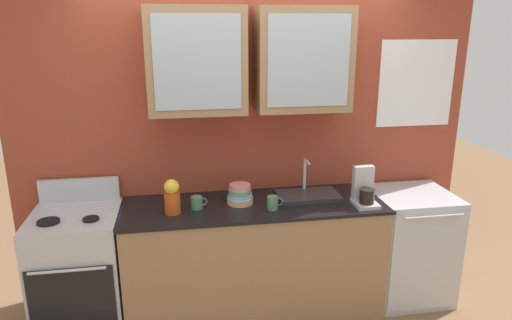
% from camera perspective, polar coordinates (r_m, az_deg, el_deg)
% --- Properties ---
extents(ground_plane, '(10.00, 10.00, 0.00)m').
position_cam_1_polar(ground_plane, '(3.97, -0.19, -17.66)').
color(ground_plane, brown).
extents(back_wall_unit, '(3.66, 0.44, 2.77)m').
position_cam_1_polar(back_wall_unit, '(3.67, -0.95, 5.61)').
color(back_wall_unit, '#993D28').
rests_on(back_wall_unit, ground_plane).
extents(counter, '(1.99, 0.65, 0.91)m').
position_cam_1_polar(counter, '(3.73, -0.20, -11.86)').
color(counter, '#93704C').
rests_on(counter, ground_plane).
extents(stove_range, '(0.62, 0.65, 1.09)m').
position_cam_1_polar(stove_range, '(3.77, -20.77, -12.62)').
color(stove_range, silver).
rests_on(stove_range, ground_plane).
extents(sink_faucet, '(0.48, 0.29, 0.29)m').
position_cam_1_polar(sink_faucet, '(3.68, 6.38, -4.22)').
color(sink_faucet, '#2D2D30').
rests_on(sink_faucet, counter).
extents(bowl_stack, '(0.20, 0.20, 0.15)m').
position_cam_1_polar(bowl_stack, '(3.53, -1.98, -4.26)').
color(bowl_stack, '#E0AD7F').
rests_on(bowl_stack, counter).
extents(vase, '(0.11, 0.11, 0.26)m').
position_cam_1_polar(vase, '(3.38, -10.25, -4.47)').
color(vase, '#BF4C19').
rests_on(vase, counter).
extents(cup_near_sink, '(0.12, 0.08, 0.10)m').
position_cam_1_polar(cup_near_sink, '(3.42, 2.09, -5.27)').
color(cup_near_sink, '#4C7F59').
rests_on(cup_near_sink, counter).
extents(cup_near_bowls, '(0.12, 0.08, 0.09)m').
position_cam_1_polar(cup_near_bowls, '(3.46, -7.23, -5.21)').
color(cup_near_bowls, '#4C7F59').
rests_on(cup_near_bowls, counter).
extents(dishwasher, '(0.63, 0.64, 0.91)m').
position_cam_1_polar(dishwasher, '(4.12, 18.20, -9.88)').
color(dishwasher, silver).
rests_on(dishwasher, ground_plane).
extents(coffee_maker, '(0.17, 0.20, 0.29)m').
position_cam_1_polar(coffee_maker, '(3.58, 13.16, -3.71)').
color(coffee_maker, '#B7B7BC').
rests_on(coffee_maker, counter).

